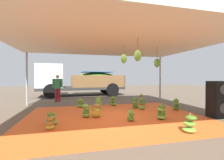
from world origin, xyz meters
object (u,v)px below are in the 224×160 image
at_px(banana_bunch_13, 176,105).
at_px(cargo_truck_main, 79,80).
at_px(banana_bunch_0, 98,104).
at_px(banana_bunch_4, 189,124).
at_px(banana_bunch_3, 162,112).
at_px(worker_0, 58,86).
at_px(banana_bunch_9, 113,101).
at_px(banana_bunch_1, 142,104).
at_px(banana_bunch_5, 135,103).
at_px(banana_bunch_11, 86,111).
at_px(banana_bunch_6, 96,111).
at_px(banana_bunch_8, 131,116).
at_px(banana_bunch_12, 141,100).
at_px(speaker_stack, 217,99).
at_px(banana_bunch_10, 80,103).
at_px(banana_bunch_2, 52,119).
at_px(banana_bunch_7, 50,123).

height_order(banana_bunch_13, cargo_truck_main, cargo_truck_main).
height_order(banana_bunch_0, banana_bunch_4, banana_bunch_0).
bearing_deg(cargo_truck_main, banana_bunch_3, -71.93).
height_order(banana_bunch_13, worker_0, worker_0).
bearing_deg(banana_bunch_0, banana_bunch_9, 40.33).
height_order(banana_bunch_1, banana_bunch_5, banana_bunch_1).
relative_size(banana_bunch_0, banana_bunch_11, 1.10).
relative_size(banana_bunch_3, banana_bunch_6, 1.05).
bearing_deg(cargo_truck_main, banana_bunch_8, -79.45).
distance_m(banana_bunch_12, cargo_truck_main, 5.91).
bearing_deg(worker_0, banana_bunch_12, -25.47).
xyz_separation_m(banana_bunch_3, banana_bunch_5, (-0.15, 2.02, -0.02)).
distance_m(banana_bunch_1, speaker_stack, 2.82).
height_order(banana_bunch_1, banana_bunch_10, banana_bunch_1).
xyz_separation_m(banana_bunch_3, banana_bunch_4, (0.01, -1.32, -0.03)).
distance_m(banana_bunch_2, worker_0, 4.77).
xyz_separation_m(banana_bunch_1, banana_bunch_11, (-2.55, -0.83, -0.01)).
bearing_deg(banana_bunch_13, banana_bunch_8, -155.71).
xyz_separation_m(banana_bunch_1, banana_bunch_13, (1.37, -0.50, -0.00)).
relative_size(banana_bunch_0, banana_bunch_10, 1.22).
bearing_deg(banana_bunch_12, banana_bunch_0, -164.64).
height_order(banana_bunch_1, worker_0, worker_0).
xyz_separation_m(banana_bunch_0, worker_0, (-2.02, 2.74, 0.67)).
height_order(banana_bunch_1, banana_bunch_9, banana_bunch_1).
distance_m(banana_bunch_4, cargo_truck_main, 9.52).
bearing_deg(banana_bunch_8, banana_bunch_12, 59.75).
xyz_separation_m(banana_bunch_13, worker_0, (-5.29, 3.74, 0.69)).
bearing_deg(banana_bunch_7, banana_bunch_8, 6.51).
height_order(banana_bunch_10, banana_bunch_12, banana_bunch_12).
bearing_deg(banana_bunch_7, banana_bunch_4, -17.10).
distance_m(banana_bunch_8, banana_bunch_12, 3.23).
distance_m(banana_bunch_7, speaker_stack, 5.66).
xyz_separation_m(banana_bunch_7, worker_0, (-0.32, 5.16, 0.75)).
bearing_deg(banana_bunch_7, banana_bunch_13, 15.95).
bearing_deg(banana_bunch_4, worker_0, 121.74).
xyz_separation_m(banana_bunch_2, banana_bunch_11, (1.07, 0.63, 0.06)).
bearing_deg(worker_0, banana_bunch_4, -58.26).
relative_size(banana_bunch_1, banana_bunch_9, 1.15).
xyz_separation_m(banana_bunch_1, banana_bunch_4, (-0.05, -3.01, -0.03)).
bearing_deg(banana_bunch_1, cargo_truck_main, 113.08).
height_order(banana_bunch_1, banana_bunch_13, banana_bunch_1).
bearing_deg(banana_bunch_13, banana_bunch_0, 163.02).
xyz_separation_m(banana_bunch_4, cargo_truck_main, (-2.55, 9.12, 1.01)).
bearing_deg(banana_bunch_3, banana_bunch_0, 130.10).
height_order(banana_bunch_0, banana_bunch_12, banana_bunch_12).
bearing_deg(banana_bunch_0, banana_bunch_10, 144.38).
distance_m(banana_bunch_0, banana_bunch_4, 3.96).
xyz_separation_m(banana_bunch_1, worker_0, (-3.92, 3.24, 0.68)).
relative_size(banana_bunch_5, banana_bunch_9, 1.05).
distance_m(banana_bunch_2, banana_bunch_6, 1.55).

